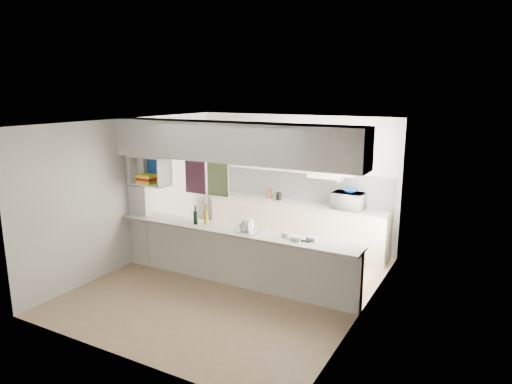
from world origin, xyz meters
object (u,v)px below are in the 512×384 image
Objects in this scene: microwave at (349,201)px; bowl at (351,191)px; dish_rack at (250,226)px; wine_bottles at (201,217)px.

bowl is (0.03, 0.02, 0.19)m from microwave.
bowl is 2.31m from dish_rack.
microwave is 1.68× the size of wine_bottles.
bowl is 0.63× the size of dish_rack.
microwave is 0.19m from bowl.
bowl is at bearing 69.40° from dish_rack.
bowl reaches higher than dish_rack.
bowl reaches higher than microwave.
microwave is at bearing 69.84° from dish_rack.
bowl reaches higher than wine_bottles.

